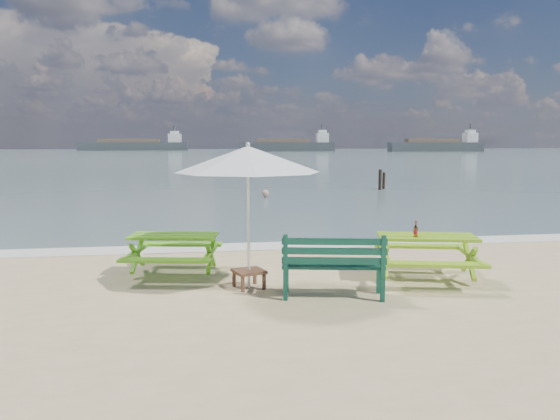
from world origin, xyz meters
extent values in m
plane|color=slate|center=(0.00, 85.00, 0.00)|extent=(300.00, 300.00, 0.00)
cube|color=silver|center=(0.00, 4.60, 0.01)|extent=(22.00, 0.90, 0.01)
cube|color=#5FB71B|center=(-2.53, 2.30, 0.68)|extent=(1.56, 0.94, 0.05)
cube|color=#5FB71B|center=(-2.41, 2.98, 0.40)|extent=(1.48, 0.52, 0.05)
cube|color=#5FB71B|center=(-2.66, 1.63, 0.40)|extent=(1.48, 0.52, 0.05)
cube|color=#5FB71B|center=(-2.53, 2.30, 0.31)|extent=(1.50, 1.06, 0.62)
cube|color=#79AE1A|center=(1.60, 1.27, 0.73)|extent=(1.70, 1.09, 0.05)
cube|color=#79AE1A|center=(1.78, 1.99, 0.43)|extent=(1.59, 0.64, 0.05)
cube|color=#79AE1A|center=(1.43, 0.56, 0.43)|extent=(1.59, 0.64, 0.05)
cube|color=#79AE1A|center=(1.60, 1.27, 0.33)|extent=(1.64, 1.21, 0.67)
cube|color=#0E3D2D|center=(-0.16, 0.59, 0.47)|extent=(1.56, 0.74, 0.04)
cube|color=#0E3D2D|center=(-0.20, 0.36, 0.73)|extent=(1.48, 0.34, 0.39)
cube|color=#0E3D2D|center=(-0.16, 0.59, 0.24)|extent=(1.47, 0.78, 0.47)
cube|color=brown|center=(-1.34, 1.24, 0.27)|extent=(0.56, 0.56, 0.04)
cube|color=brown|center=(-1.34, 1.24, 0.13)|extent=(0.49, 0.49, 0.25)
cylinder|color=silver|center=(-1.34, 1.24, 1.07)|extent=(0.04, 0.04, 2.15)
cone|color=silver|center=(-1.34, 1.24, 2.01)|extent=(2.81, 2.81, 0.40)
cylinder|color=#984C16|center=(1.35, 1.15, 0.83)|extent=(0.07, 0.07, 0.16)
cylinder|color=#984C16|center=(1.35, 1.15, 0.98)|extent=(0.03, 0.03, 0.07)
cylinder|color=#AA1324|center=(1.35, 1.15, 0.83)|extent=(0.07, 0.07, 0.06)
imported|color=tan|center=(0.65, 15.05, -0.47)|extent=(0.64, 0.49, 1.59)
cylinder|color=black|center=(6.51, 17.71, 0.39)|extent=(0.16, 0.16, 1.17)
cylinder|color=black|center=(6.91, 18.31, 0.30)|extent=(0.14, 0.14, 0.99)
cube|color=#32383B|center=(19.21, 120.51, 1.00)|extent=(22.55, 5.70, 2.20)
cube|color=silver|center=(27.67, 119.86, 3.20)|extent=(2.90, 3.20, 2.20)
cube|color=#32383B|center=(52.83, 112.80, 1.00)|extent=(21.84, 5.45, 2.20)
cube|color=silver|center=(61.03, 112.24, 3.20)|extent=(2.79, 3.17, 2.20)
cube|color=#32383B|center=(-17.79, 138.54, 1.00)|extent=(27.60, 4.40, 2.20)
cube|color=silver|center=(-7.33, 138.39, 3.20)|extent=(3.35, 3.05, 2.20)
camera|label=1|loc=(-2.14, -7.07, 2.28)|focal=35.00mm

